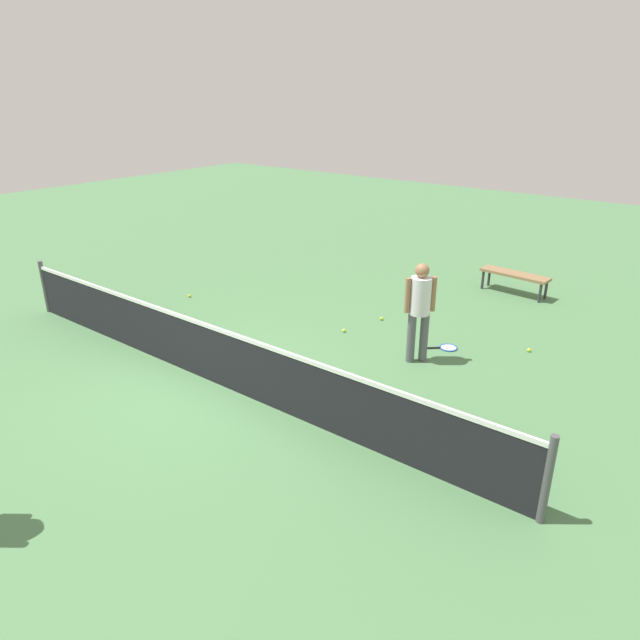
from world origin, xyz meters
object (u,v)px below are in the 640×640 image
Objects in this scene: tennis_racket_near_player at (447,348)px; tennis_ball_midcourt at (344,330)px; tennis_ball_near_player at (529,350)px; tennis_ball_by_net at (382,319)px; courtside_bench at (515,276)px; tennis_ball_baseline at (189,296)px; player_near_side at (420,305)px.

tennis_ball_midcourt is at bearing 15.97° from tennis_racket_near_player.
tennis_ball_near_player is 2.83m from tennis_ball_by_net.
courtside_bench is (0.14, -3.54, 0.40)m from tennis_racket_near_player.
tennis_ball_by_net is at bearing -160.27° from tennis_ball_baseline.
tennis_racket_near_player is at bearing 31.89° from tennis_ball_near_player.
tennis_ball_baseline is 0.04× the size of courtside_bench.
tennis_ball_midcourt is (1.86, 0.53, 0.02)m from tennis_racket_near_player.
tennis_ball_near_player and tennis_ball_baseline have the same top height.
courtside_bench reaches higher than tennis_racket_near_player.
player_near_side is 3.08× the size of tennis_racket_near_player.
tennis_ball_baseline is (5.47, 0.27, -0.98)m from player_near_side.
tennis_ball_by_net is (1.62, -0.41, 0.02)m from tennis_racket_near_player.
tennis_ball_near_player is 1.00× the size of tennis_ball_baseline.
tennis_ball_baseline reaches higher than tennis_racket_near_player.
player_near_side is at bearing 75.84° from tennis_racket_near_player.
tennis_racket_near_player is 1.93m from tennis_ball_midcourt.
tennis_ball_baseline is (6.86, 1.78, 0.00)m from tennis_ball_near_player.
tennis_racket_near_player is at bearing -164.03° from tennis_ball_midcourt.
player_near_side is at bearing 47.45° from tennis_ball_near_player.
tennis_ball_baseline is 7.19m from courtside_bench.
tennis_ball_near_player is at bearing -148.11° from tennis_racket_near_player.
tennis_racket_near_player is 3.57m from courtside_bench.
tennis_ball_near_player and tennis_ball_midcourt have the same top height.
tennis_ball_by_net is 4.30m from tennis_ball_baseline.
tennis_ball_baseline is (3.80, 0.51, 0.00)m from tennis_ball_midcourt.
tennis_ball_by_net and tennis_ball_midcourt have the same top height.
tennis_ball_baseline is at bearing 10.38° from tennis_racket_near_player.
tennis_ball_by_net is (2.81, 0.33, 0.00)m from tennis_ball_near_player.
tennis_ball_near_player is (-1.39, -1.51, -0.98)m from player_near_side.
player_near_side is 25.76× the size of tennis_ball_by_net.
tennis_ball_midcourt is 3.84m from tennis_ball_baseline.
tennis_ball_by_net is at bearing -104.40° from tennis_ball_midcourt.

